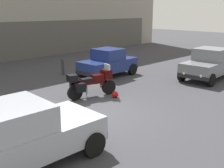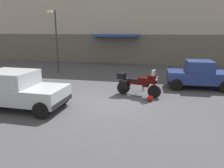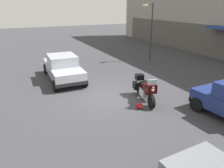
{
  "view_description": "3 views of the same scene",
  "coord_description": "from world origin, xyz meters",
  "px_view_note": "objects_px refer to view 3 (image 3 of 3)",
  "views": [
    {
      "loc": [
        -5.86,
        -6.96,
        3.59
      ],
      "look_at": [
        1.22,
        0.15,
        0.87
      ],
      "focal_mm": 43.64,
      "sensor_mm": 36.0,
      "label": 1
    },
    {
      "loc": [
        2.44,
        -9.2,
        3.2
      ],
      "look_at": [
        0.21,
        0.8,
        0.71
      ],
      "focal_mm": 35.76,
      "sensor_mm": 36.0,
      "label": 2
    },
    {
      "loc": [
        9.35,
        -4.12,
        4.46
      ],
      "look_at": [
        0.36,
        0.2,
        0.75
      ],
      "focal_mm": 34.17,
      "sensor_mm": 36.0,
      "label": 3
    }
  ],
  "objects_px": {
    "helmet": "(139,106)",
    "car_sedan_far": "(63,68)",
    "motorcycle": "(145,89)",
    "streetlamp_curbside": "(150,27)"
  },
  "relations": [
    {
      "from": "motorcycle",
      "to": "streetlamp_curbside",
      "type": "height_order",
      "value": "streetlamp_curbside"
    },
    {
      "from": "motorcycle",
      "to": "car_sedan_far",
      "type": "relative_size",
      "value": 0.48
    },
    {
      "from": "helmet",
      "to": "car_sedan_far",
      "type": "relative_size",
      "value": 0.06
    },
    {
      "from": "motorcycle",
      "to": "helmet",
      "type": "distance_m",
      "value": 1.11
    },
    {
      "from": "helmet",
      "to": "car_sedan_far",
      "type": "xyz_separation_m",
      "value": [
        -5.61,
        -2.1,
        0.64
      ]
    },
    {
      "from": "streetlamp_curbside",
      "to": "helmet",
      "type": "bearing_deg",
      "value": -37.22
    },
    {
      "from": "helmet",
      "to": "streetlamp_curbside",
      "type": "bearing_deg",
      "value": 142.78
    },
    {
      "from": "car_sedan_far",
      "to": "streetlamp_curbside",
      "type": "bearing_deg",
      "value": -75.83
    },
    {
      "from": "motorcycle",
      "to": "car_sedan_far",
      "type": "xyz_separation_m",
      "value": [
        -4.94,
        -2.84,
        0.16
      ]
    },
    {
      "from": "car_sedan_far",
      "to": "streetlamp_curbside",
      "type": "distance_m",
      "value": 8.14
    }
  ]
}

